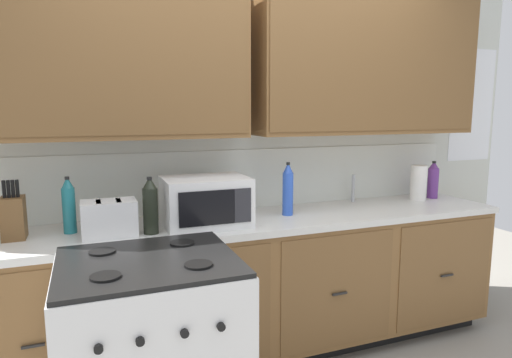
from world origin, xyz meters
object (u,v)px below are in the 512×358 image
bottle_teal (69,206)px  toaster (109,218)px  knife_block (13,217)px  bottle_blue (288,189)px  microwave (206,201)px  bottle_dark (150,206)px  paper_towel_roll (418,183)px  bottle_violet (433,180)px

bottle_teal → toaster: bearing=-35.4°
knife_block → bottle_blue: 1.55m
microwave → bottle_dark: bottle_dark is taller
bottle_blue → bottle_dark: bottle_blue is taller
knife_block → bottle_blue: bearing=-1.0°
knife_block → bottle_dark: bearing=-12.6°
toaster → microwave: bearing=4.2°
microwave → bottle_blue: size_ratio=1.42×
microwave → bottle_dark: size_ratio=1.55×
microwave → bottle_blue: 0.55m
bottle_dark → knife_block: bearing=167.4°
paper_towel_roll → bottle_dark: bottle_dark is taller
knife_block → bottle_dark: 0.69m
bottle_violet → bottle_teal: (-2.55, -0.06, 0.01)m
bottle_violet → paper_towel_roll: bearing=-169.8°
bottle_teal → bottle_dark: 0.44m
paper_towel_roll → bottle_violet: 0.17m
bottle_violet → bottle_dark: bearing=-173.9°
toaster → paper_towel_roll: size_ratio=1.08×
bottle_teal → bottle_dark: bearing=-22.5°
toaster → knife_block: 0.48m
knife_block → paper_towel_roll: bearing=1.1°
bottle_violet → microwave: bearing=-174.9°
bottle_blue → bottle_teal: bearing=177.9°
microwave → bottle_teal: 0.74m
bottle_blue → bottle_violet: bearing=4.8°
knife_block → bottle_teal: 0.27m
bottle_dark → bottle_teal: bearing=157.5°
bottle_violet → toaster: bearing=-175.1°
microwave → knife_block: size_ratio=1.55×
microwave → toaster: bearing=-175.8°
toaster → bottle_blue: (1.08, 0.09, 0.07)m
paper_towel_roll → knife_block: bearing=-178.9°
bottle_blue → bottle_dark: (-0.87, -0.12, -0.01)m
paper_towel_roll → bottle_blue: 1.10m
bottle_blue → bottle_violet: bottle_blue is taller
bottle_violet → knife_block: bearing=-178.4°
microwave → bottle_violet: (1.81, 0.16, -0.00)m
knife_block → paper_towel_roll: (2.65, 0.05, 0.01)m
bottle_blue → toaster: bearing=-175.0°
toaster → bottle_dark: bearing=-7.6°
toaster → bottle_blue: bottle_blue is taller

